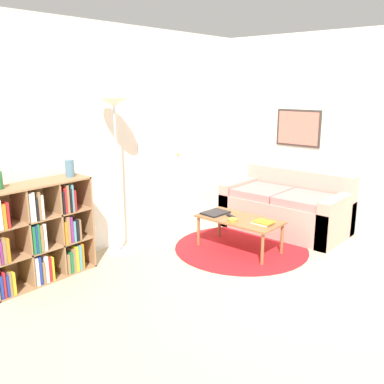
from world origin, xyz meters
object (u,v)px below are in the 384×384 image
at_px(bookshelf, 37,235).
at_px(vase_on_shelf, 70,168).
at_px(bowl, 233,220).
at_px(couch, 287,209).
at_px(floor_lamp, 115,126).
at_px(laptop, 215,213).
at_px(coffee_table, 239,222).

height_order(bookshelf, vase_on_shelf, vase_on_shelf).
bearing_deg(bowl, couch, -1.95).
height_order(floor_lamp, vase_on_shelf, floor_lamp).
relative_size(floor_lamp, laptop, 5.46).
distance_m(bookshelf, couch, 3.25).
relative_size(bookshelf, bowl, 9.29).
height_order(floor_lamp, bowl, floor_lamp).
distance_m(bookshelf, laptop, 2.09).
bearing_deg(floor_lamp, coffee_table, -45.81).
bearing_deg(floor_lamp, laptop, -35.40).
height_order(bookshelf, laptop, bookshelf).
bearing_deg(couch, laptop, 160.21).
xyz_separation_m(couch, coffee_table, (-1.06, 0.06, 0.06)).
bearing_deg(couch, vase_on_shelf, 157.15).
distance_m(bookshelf, bowl, 2.12).
distance_m(floor_lamp, bowl, 1.70).
bearing_deg(vase_on_shelf, coffee_table, -33.83).
height_order(bowl, vase_on_shelf, vase_on_shelf).
bearing_deg(vase_on_shelf, couch, -22.85).
distance_m(coffee_table, bowl, 0.17).
relative_size(floor_lamp, coffee_table, 1.81).
height_order(coffee_table, bowl, bowl).
xyz_separation_m(laptop, vase_on_shelf, (-1.54, 0.71, 0.69)).
distance_m(coffee_table, laptop, 0.34).
xyz_separation_m(couch, bowl, (-1.22, 0.04, 0.12)).
relative_size(bookshelf, couch, 0.67).
bearing_deg(floor_lamp, couch, -27.63).
height_order(laptop, bowl, bowl).
bearing_deg(bowl, vase_on_shelf, 142.94).
distance_m(couch, laptop, 1.17).
bearing_deg(couch, coffee_table, 177.00).
height_order(bookshelf, coffee_table, bookshelf).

